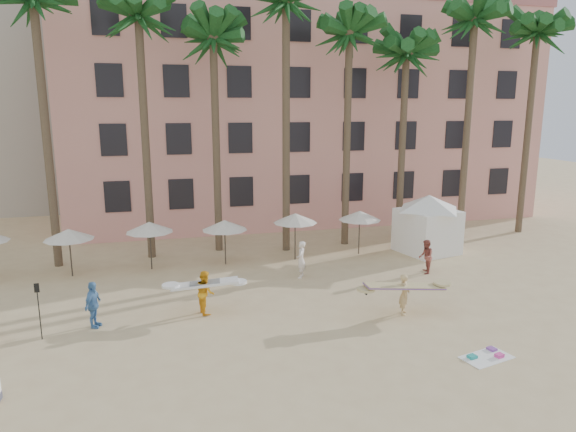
{
  "coord_description": "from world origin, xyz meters",
  "views": [
    {
      "loc": [
        -4.4,
        -15.01,
        8.63
      ],
      "look_at": [
        0.95,
        6.0,
        4.0
      ],
      "focal_mm": 32.0,
      "sensor_mm": 36.0,
      "label": 1
    }
  ],
  "objects_px": {
    "carrier_yellow": "(404,291)",
    "carrier_white": "(205,291)",
    "pink_hotel": "(299,115)",
    "cabana": "(428,219)"
  },
  "relations": [
    {
      "from": "carrier_yellow",
      "to": "carrier_white",
      "type": "distance_m",
      "value": 8.43
    },
    {
      "from": "carrier_yellow",
      "to": "carrier_white",
      "type": "bearing_deg",
      "value": 164.9
    },
    {
      "from": "cabana",
      "to": "pink_hotel",
      "type": "bearing_deg",
      "value": 106.32
    },
    {
      "from": "cabana",
      "to": "carrier_white",
      "type": "bearing_deg",
      "value": -156.06
    },
    {
      "from": "pink_hotel",
      "to": "carrier_yellow",
      "type": "height_order",
      "value": "pink_hotel"
    },
    {
      "from": "carrier_yellow",
      "to": "carrier_white",
      "type": "height_order",
      "value": "carrier_white"
    },
    {
      "from": "pink_hotel",
      "to": "carrier_white",
      "type": "bearing_deg",
      "value": -115.72
    },
    {
      "from": "cabana",
      "to": "carrier_white",
      "type": "relative_size",
      "value": 1.89
    },
    {
      "from": "pink_hotel",
      "to": "carrier_white",
      "type": "relative_size",
      "value": 12.17
    },
    {
      "from": "carrier_yellow",
      "to": "carrier_white",
      "type": "relative_size",
      "value": 1.21
    }
  ]
}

